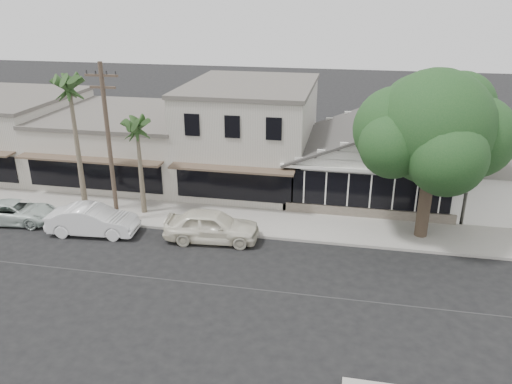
% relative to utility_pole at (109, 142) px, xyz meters
% --- Properties ---
extents(ground, '(140.00, 140.00, 0.00)m').
position_rel_utility_pole_xyz_m(ground, '(9.00, -5.20, -4.79)').
color(ground, black).
rests_on(ground, ground).
extents(sidewalk_north, '(90.00, 3.50, 0.15)m').
position_rel_utility_pole_xyz_m(sidewalk_north, '(1.00, 1.55, -4.71)').
color(sidewalk_north, '#9E9991').
rests_on(sidewalk_north, ground).
extents(corner_shop, '(10.40, 8.60, 5.10)m').
position_rel_utility_pole_xyz_m(corner_shop, '(14.00, 7.27, -2.17)').
color(corner_shop, white).
rests_on(corner_shop, ground).
extents(side_cottage, '(6.00, 6.00, 3.00)m').
position_rel_utility_pole_xyz_m(side_cottage, '(22.20, 6.30, -3.29)').
color(side_cottage, white).
rests_on(side_cottage, ground).
extents(row_building_near, '(8.00, 10.00, 6.50)m').
position_rel_utility_pole_xyz_m(row_building_near, '(6.00, 8.30, -1.54)').
color(row_building_near, beige).
rests_on(row_building_near, ground).
extents(row_building_midnear, '(10.00, 10.00, 4.20)m').
position_rel_utility_pole_xyz_m(row_building_midnear, '(-3.00, 8.30, -2.69)').
color(row_building_midnear, beige).
rests_on(row_building_midnear, ground).
extents(utility_pole, '(1.80, 0.24, 9.00)m').
position_rel_utility_pole_xyz_m(utility_pole, '(0.00, 0.00, 0.00)').
color(utility_pole, brown).
rests_on(utility_pole, ground).
extents(car_0, '(5.12, 2.40, 1.70)m').
position_rel_utility_pole_xyz_m(car_0, '(5.86, -0.99, -3.94)').
color(car_0, white).
rests_on(car_0, ground).
extents(car_1, '(4.94, 2.08, 1.59)m').
position_rel_utility_pole_xyz_m(car_1, '(-0.68, -1.48, -3.99)').
color(car_1, white).
rests_on(car_1, ground).
extents(car_2, '(4.74, 2.56, 1.26)m').
position_rel_utility_pole_xyz_m(car_2, '(-5.68, -0.97, -4.16)').
color(car_2, silver).
rests_on(car_2, ground).
extents(shade_tree, '(8.06, 7.29, 8.94)m').
position_rel_utility_pole_xyz_m(shade_tree, '(16.64, 1.72, 1.10)').
color(shade_tree, '#4A3D2D').
rests_on(shade_tree, ground).
extents(palm_east, '(2.82, 2.82, 6.24)m').
position_rel_utility_pole_xyz_m(palm_east, '(1.00, 1.46, 0.50)').
color(palm_east, '#726651').
rests_on(palm_east, ground).
extents(palm_mid, '(2.69, 2.69, 8.56)m').
position_rel_utility_pole_xyz_m(palm_mid, '(-2.42, 0.85, 2.59)').
color(palm_mid, '#726651').
rests_on(palm_mid, ground).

